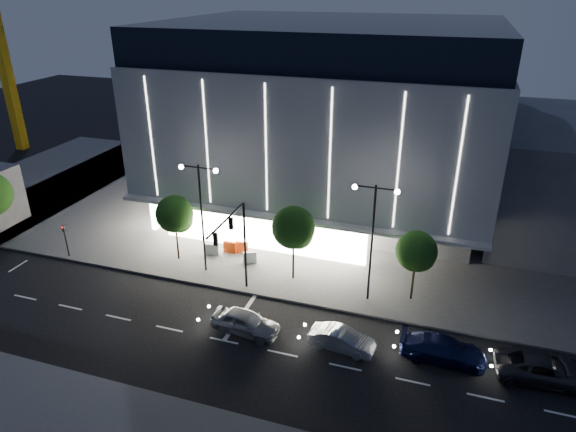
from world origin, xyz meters
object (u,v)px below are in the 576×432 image
Objects in this scene: barrier_a at (230,247)px; street_lamp_west at (201,203)px; tree_right at (416,253)px; barrier_c at (242,247)px; car_third at (443,349)px; street_lamp_east at (373,227)px; ped_signal_far at (65,237)px; car_lead at (245,322)px; tree_left at (175,216)px; traffic_mast at (236,237)px; barrier_d at (250,258)px; barrier_b at (212,249)px; car_fourth at (544,369)px; car_second at (342,340)px; tree_mid at (294,230)px.

street_lamp_west is at bearing -102.28° from barrier_a.
tree_right reaches higher than barrier_c.
car_third is 4.73× the size of barrier_a.
street_lamp_east reaches higher than ped_signal_far.
car_lead is (-7.00, -6.23, -5.16)m from street_lamp_east.
tree_left is 11.98m from car_lead.
traffic_mast reaches higher than barrier_d.
tree_left is 1.23× the size of car_lead.
street_lamp_west is at bearing -176.36° from tree_right.
barrier_b is at bearing 42.87° from car_lead.
car_third is 17.09m from barrier_d.
car_second is at bearing 90.00° from car_fourth.
car_lead reaches higher than barrier_d.
barrier_a is (-23.51, 8.22, -0.11)m from car_fourth.
ped_signal_far is 0.72× the size of car_second.
tree_left is 1.37× the size of car_second.
tree_mid reaches higher than barrier_c.
barrier_a is at bearing 119.55° from traffic_mast.
car_lead reaches higher than car_second.
street_lamp_west is 1.57× the size of tree_left.
car_lead is at bearing -60.73° from traffic_mast.
barrier_d is (-4.09, 1.12, -3.68)m from tree_mid.
barrier_c is at bearing 29.09° from tree_left.
car_fourth is (27.12, -5.97, -3.28)m from tree_left.
car_second is (6.40, 0.35, -0.11)m from car_lead.
street_lamp_west is 8.18× the size of barrier_b.
car_lead is at bearing 98.45° from car_second.
tree_right is at bearing -0.00° from tree_left.
car_third is (11.48, -5.95, -3.58)m from tree_mid.
car_lead is at bearing 89.49° from car_fourth.
tree_left is at bearing -180.00° from tree_mid.
ped_signal_far is at bearing 80.01° from car_fourth.
barrier_a and barrier_c have the same top height.
car_third is (14.50, -2.27, -4.27)m from traffic_mast.
car_second is (24.40, -4.38, -1.20)m from ped_signal_far.
tree_mid is 1.12× the size of tree_right.
car_second is at bearing -39.16° from barrier_a.
tree_mid reaches higher than car_second.
barrier_b is (2.35, 1.45, -3.38)m from tree_left.
street_lamp_east is at bearing 47.09° from car_third.
street_lamp_east is 1.93× the size of car_lead.
street_lamp_west is 6.27m from barrier_a.
street_lamp_west and street_lamp_east have the same top height.
car_lead reaches higher than car_third.
car_fourth is (5.64, -0.02, 0.00)m from car_third.
car_lead is (-10.03, -7.25, -3.09)m from tree_right.
barrier_a is 2.56m from barrier_d.
tree_right is 5.01× the size of barrier_a.
ped_signal_far reaches higher than car_lead.
tree_right is 7.17m from car_third.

